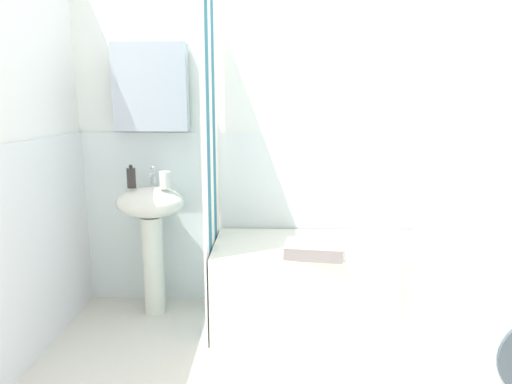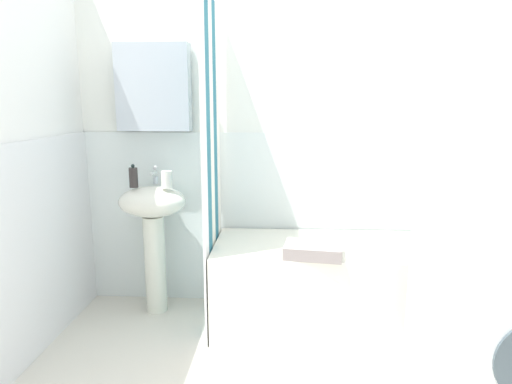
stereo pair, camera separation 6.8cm
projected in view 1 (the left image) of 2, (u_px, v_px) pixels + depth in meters
The scene contains 11 objects.
wall_back_tiled at pixel (298, 141), 3.00m from camera, with size 3.60×0.18×2.40m.
sink at pixel (151, 222), 2.90m from camera, with size 0.44×0.34×0.86m.
faucet at pixel (152, 176), 2.92m from camera, with size 0.03×0.12×0.12m.
soap_dispenser at pixel (131, 178), 2.81m from camera, with size 0.06×0.06×0.15m.
toothbrush_cup at pixel (165, 180), 2.80m from camera, with size 0.07×0.07×0.11m, color white.
bathtub at pixel (342, 284), 2.80m from camera, with size 1.60×0.65×0.54m, color white.
shower_curtain at pixel (211, 169), 2.68m from camera, with size 0.01×0.65×2.00m.
shampoo_bottle at pixel (443, 221), 2.96m from camera, with size 0.06×0.06×0.18m.
conditioner_bottle at pixel (425, 217), 2.95m from camera, with size 0.07×0.07×0.23m.
towel_folded at pixel (313, 250), 2.53m from camera, with size 0.32×0.22×0.07m, color gray.
washer_dryer_stack at pixel (510, 232), 1.86m from camera, with size 0.61×0.63×1.73m.
Camera 1 is at (-0.25, -1.75, 1.39)m, focal length 31.10 mm.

